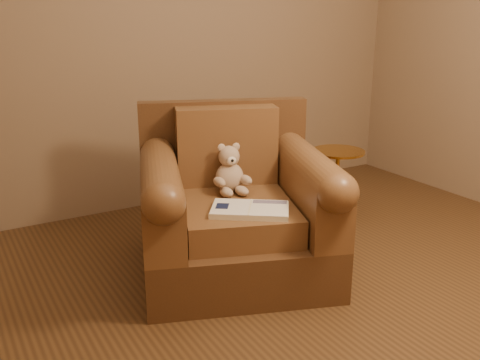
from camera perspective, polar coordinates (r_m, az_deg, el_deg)
floor at (r=2.91m, az=11.41°, el=-13.15°), size 4.00×4.00×0.00m
armchair at (r=3.12m, az=-0.64°, el=-3.21°), size 1.33×1.30×0.94m
teddy_bear at (r=3.13m, az=-1.06°, el=0.69°), size 0.21×0.25×0.29m
guidebook at (r=2.83m, az=1.07°, el=-3.19°), size 0.47×0.44×0.03m
side_table at (r=3.94m, az=10.25°, el=-0.30°), size 0.38×0.38×0.53m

